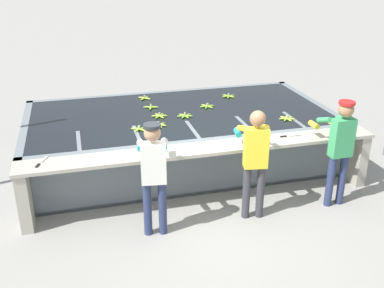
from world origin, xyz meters
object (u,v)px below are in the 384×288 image
Objects in this scene: banana_bunch_floating_0 at (159,116)px; banana_bunch_floating_3 at (139,129)px; knife_0 at (40,163)px; knife_1 at (288,136)px; banana_bunch_floating_2 at (151,107)px; banana_bunch_floating_7 at (207,106)px; banana_bunch_floating_4 at (228,96)px; worker_1 at (255,155)px; banana_bunch_floating_1 at (185,116)px; banana_bunch_floating_6 at (145,98)px; banana_bunch_floating_8 at (287,118)px; worker_0 at (154,169)px; worker_2 at (340,143)px; banana_bunch_floating_5 at (158,125)px.

banana_bunch_floating_0 is 0.68m from banana_bunch_floating_3.
knife_0 and knife_1 have the same top height.
banana_bunch_floating_2 reaches higher than knife_0.
banana_bunch_floating_7 is at bearing 30.69° from banana_bunch_floating_3.
banana_bunch_floating_2 is 1.61m from banana_bunch_floating_4.
banana_bunch_floating_4 is at bearing 77.91° from worker_1.
banana_bunch_floating_1 is 1.01× the size of banana_bunch_floating_2.
banana_bunch_floating_3 is (-0.37, -1.03, -0.00)m from banana_bunch_floating_2.
banana_bunch_floating_7 is at bearing -140.08° from banana_bunch_floating_4.
knife_1 is at bearing -39.25° from banana_bunch_floating_0.
banana_bunch_floating_6 is (-0.50, 1.18, 0.00)m from banana_bunch_floating_1.
banana_bunch_floating_2 is at bearing 70.08° from banana_bunch_floating_3.
banana_bunch_floating_3 is 0.83× the size of knife_0.
banana_bunch_floating_8 is at bearing -19.84° from banana_bunch_floating_1.
banana_bunch_floating_3 and banana_bunch_floating_7 have the same top height.
banana_bunch_floating_4 is at bearing 94.96° from knife_1.
knife_1 is (2.15, -0.88, -0.01)m from banana_bunch_floating_3.
worker_0 is at bearing -92.10° from banana_bunch_floating_3.
banana_bunch_floating_2 is at bearing 96.45° from banana_bunch_floating_0.
worker_1 is 2.01m from banana_bunch_floating_3.
banana_bunch_floating_6 is at bearing 127.09° from worker_2.
worker_0 is 5.60× the size of banana_bunch_floating_0.
banana_bunch_floating_0 is (0.49, 2.05, -0.02)m from worker_0.
banana_bunch_floating_8 reaches higher than knife_1.
banana_bunch_floating_7 is at bearing 37.41° from banana_bunch_floating_1.
banana_bunch_floating_6 and banana_bunch_floating_7 have the same top height.
banana_bunch_floating_8 is at bearing -6.97° from banana_bunch_floating_5.
banana_bunch_floating_4 is at bearing 36.55° from banana_bunch_floating_5.
banana_bunch_floating_2 and banana_bunch_floating_5 have the same top height.
banana_bunch_floating_2 is 1.19× the size of banana_bunch_floating_6.
banana_bunch_floating_3 is 1.19× the size of banana_bunch_floating_6.
worker_2 is at bearing -81.85° from banana_bunch_floating_8.
banana_bunch_floating_7 is (1.02, -0.78, -0.00)m from banana_bunch_floating_6.
banana_bunch_floating_4 and banana_bunch_floating_6 have the same top height.
banana_bunch_floating_5 is at bearing -148.50° from banana_bunch_floating_1.
banana_bunch_floating_7 is at bearing -12.05° from banana_bunch_floating_2.
banana_bunch_floating_0 is 1.01× the size of banana_bunch_floating_8.
worker_1 is 5.75× the size of banana_bunch_floating_8.
banana_bunch_floating_5 is (-0.53, -0.33, 0.00)m from banana_bunch_floating_1.
banana_bunch_floating_4 is at bearing 38.76° from banana_bunch_floating_1.
banana_bunch_floating_7 reaches higher than knife_1.
worker_0 is 1.67m from banana_bunch_floating_5.
knife_0 is at bearing -148.96° from banana_bunch_floating_7.
banana_bunch_floating_8 is (2.16, -0.26, 0.00)m from banana_bunch_floating_5.
banana_bunch_floating_8 is (-0.19, 1.30, -0.05)m from worker_2.
banana_bunch_floating_3 is at bearing 31.36° from knife_0.
worker_0 reaches higher than banana_bunch_floating_8.
worker_0 is at bearing -115.07° from banana_bunch_floating_1.
banana_bunch_floating_2 is at bearing 87.02° from banana_bunch_floating_5.
worker_0 reaches higher than banana_bunch_floating_6.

